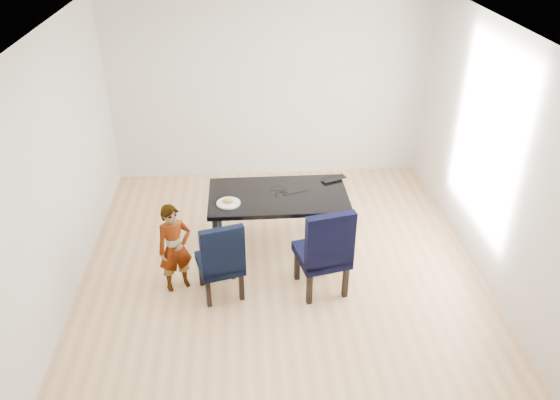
{
  "coord_description": "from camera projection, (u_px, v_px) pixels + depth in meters",
  "views": [
    {
      "loc": [
        -0.37,
        -4.94,
        3.87
      ],
      "look_at": [
        0.0,
        0.2,
        0.85
      ],
      "focal_mm": 35.0,
      "sensor_mm": 36.0,
      "label": 1
    }
  ],
  "objects": [
    {
      "name": "chair_right",
      "position": [
        322.0,
        248.0,
        5.75
      ],
      "size": [
        0.61,
        0.63,
        1.06
      ],
      "primitive_type": "cube",
      "rotation": [
        0.0,
        0.0,
        0.21
      ],
      "color": "black",
      "rests_on": "floor"
    },
    {
      "name": "cable_tangle",
      "position": [
        281.0,
        194.0,
        6.28
      ],
      "size": [
        0.18,
        0.18,
        0.01
      ],
      "primitive_type": "torus",
      "rotation": [
        0.0,
        0.0,
        0.16
      ],
      "color": "black",
      "rests_on": "dining_table"
    },
    {
      "name": "sandwich",
      "position": [
        228.0,
        200.0,
        6.08
      ],
      "size": [
        0.15,
        0.1,
        0.06
      ],
      "primitive_type": "ellipsoid",
      "rotation": [
        0.0,
        0.0,
        0.25
      ],
      "color": "#A9803C",
      "rests_on": "plate"
    },
    {
      "name": "dining_table",
      "position": [
        278.0,
        222.0,
        6.47
      ],
      "size": [
        1.6,
        0.9,
        0.75
      ],
      "primitive_type": "cube",
      "color": "black",
      "rests_on": "floor"
    },
    {
      "name": "chair_left",
      "position": [
        219.0,
        257.0,
        5.71
      ],
      "size": [
        0.55,
        0.57,
        0.94
      ],
      "primitive_type": "cube",
      "rotation": [
        0.0,
        0.0,
        0.26
      ],
      "color": "black",
      "rests_on": "floor"
    },
    {
      "name": "plate",
      "position": [
        229.0,
        203.0,
        6.1
      ],
      "size": [
        0.27,
        0.27,
        0.01
      ],
      "primitive_type": "cylinder",
      "rotation": [
        0.0,
        0.0,
        -0.02
      ],
      "color": "white",
      "rests_on": "dining_table"
    },
    {
      "name": "child",
      "position": [
        175.0,
        248.0,
        5.77
      ],
      "size": [
        0.44,
        0.38,
        1.02
      ],
      "primitive_type": "imported",
      "rotation": [
        0.0,
        0.0,
        0.43
      ],
      "color": "orange",
      "rests_on": "floor"
    },
    {
      "name": "wall_back",
      "position": [
        268.0,
        87.0,
        7.7
      ],
      "size": [
        4.5,
        0.01,
        2.7
      ],
      "primitive_type": "cube",
      "color": "silver",
      "rests_on": "ground"
    },
    {
      "name": "wall_front",
      "position": [
        311.0,
        349.0,
        3.39
      ],
      "size": [
        4.5,
        0.01,
        2.7
      ],
      "primitive_type": "cube",
      "color": "silver",
      "rests_on": "ground"
    },
    {
      "name": "ceiling",
      "position": [
        282.0,
        32.0,
        4.86
      ],
      "size": [
        4.5,
        5.0,
        0.01
      ],
      "primitive_type": "cube",
      "color": "white",
      "rests_on": "wall_back"
    },
    {
      "name": "laptop",
      "position": [
        332.0,
        177.0,
        6.62
      ],
      "size": [
        0.36,
        0.3,
        0.02
      ],
      "primitive_type": "imported",
      "rotation": [
        0.0,
        0.0,
        3.51
      ],
      "color": "black",
      "rests_on": "dining_table"
    },
    {
      "name": "floor",
      "position": [
        281.0,
        273.0,
        6.23
      ],
      "size": [
        4.5,
        5.0,
        0.01
      ],
      "primitive_type": "cube",
      "color": "tan",
      "rests_on": "ground"
    },
    {
      "name": "wall_left",
      "position": [
        55.0,
        175.0,
        5.41
      ],
      "size": [
        0.01,
        5.0,
        2.7
      ],
      "primitive_type": "cube",
      "color": "white",
      "rests_on": "ground"
    },
    {
      "name": "wall_right",
      "position": [
        497.0,
        161.0,
        5.69
      ],
      "size": [
        0.01,
        5.0,
        2.7
      ],
      "primitive_type": "cube",
      "color": "silver",
      "rests_on": "ground"
    }
  ]
}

